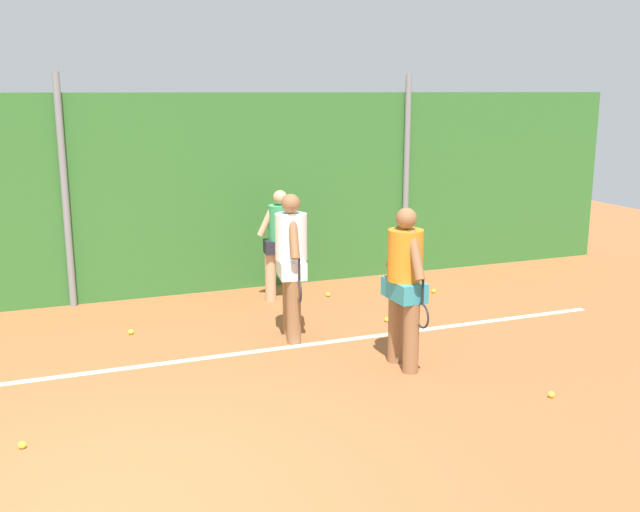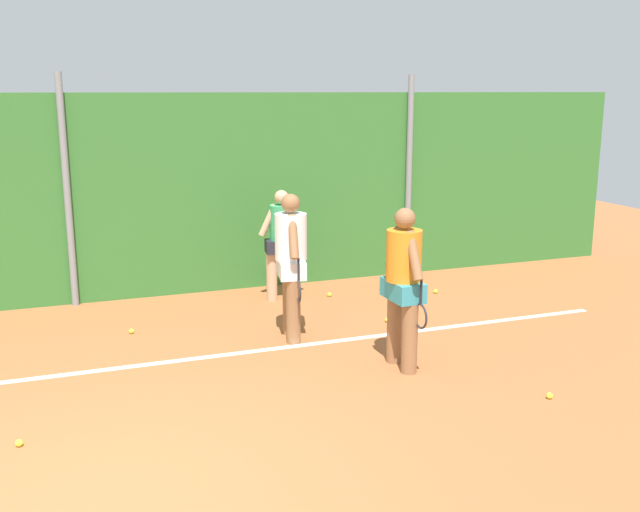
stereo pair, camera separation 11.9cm
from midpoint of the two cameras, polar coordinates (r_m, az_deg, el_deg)
ground_plane at (r=7.48m, az=-17.79°, el=-11.89°), size 28.62×28.62×0.00m
hedge_fence_backdrop at (r=11.04m, az=-19.64°, el=4.08°), size 18.60×0.25×3.03m
fence_post_center at (r=10.85m, az=-19.67°, el=4.69°), size 0.10×0.10×3.31m
fence_post_right at (r=12.20m, az=6.49°, el=6.18°), size 0.10×0.10×3.31m
court_baseline_paint at (r=8.55m, az=-18.28°, el=-8.73°), size 13.59×0.10×0.01m
player_foreground_near at (r=8.06m, az=6.25°, el=-1.85°), size 0.39×0.83×1.82m
player_midcourt at (r=8.97m, az=-2.64°, el=-0.22°), size 0.41×0.84×1.83m
player_backcourt_far at (r=10.69m, az=-3.43°, el=1.34°), size 0.69×0.35×1.65m
tennis_ball_0 at (r=7.07m, az=-22.78°, el=-13.51°), size 0.07×0.07×0.07m
tennis_ball_1 at (r=11.35m, az=8.61°, el=-2.73°), size 0.07×0.07×0.07m
tennis_ball_2 at (r=10.96m, az=7.23°, el=-3.25°), size 0.07×0.07×0.07m
tennis_ball_4 at (r=10.20m, az=-2.66°, el=-4.39°), size 0.07×0.07×0.07m
tennis_ball_5 at (r=9.68m, az=-14.95°, el=-5.78°), size 0.07×0.07×0.07m
tennis_ball_9 at (r=9.89m, az=4.91°, el=-4.99°), size 0.07×0.07×0.07m
tennis_ball_10 at (r=7.87m, az=17.26°, el=-10.33°), size 0.07×0.07×0.07m
tennis_ball_11 at (r=11.03m, az=0.33°, el=-3.04°), size 0.07×0.07×0.07m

